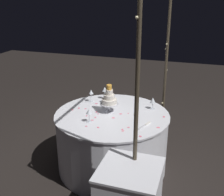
% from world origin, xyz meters
% --- Properties ---
extents(ground_plane, '(12.00, 12.00, 0.00)m').
position_xyz_m(ground_plane, '(0.00, 0.00, 0.00)').
color(ground_plane, black).
extents(decorative_arch, '(1.77, 0.06, 2.21)m').
position_xyz_m(decorative_arch, '(-0.00, 0.49, 1.40)').
color(decorative_arch, '#473D2D').
rests_on(decorative_arch, ground).
extents(main_table, '(1.36, 1.36, 0.72)m').
position_xyz_m(main_table, '(0.00, 0.00, 0.36)').
color(main_table, white).
rests_on(main_table, ground).
extents(tiered_cake, '(0.22, 0.22, 0.34)m').
position_xyz_m(tiered_cake, '(-0.06, -0.05, 0.88)').
color(tiered_cake, silver).
rests_on(tiered_cake, main_table).
extents(wine_glass_0, '(0.06, 0.06, 0.17)m').
position_xyz_m(wine_glass_0, '(-0.29, -0.38, 0.85)').
color(wine_glass_0, silver).
rests_on(wine_glass_0, main_table).
extents(wine_glass_1, '(0.06, 0.06, 0.16)m').
position_xyz_m(wine_glass_1, '(-0.31, -0.19, 0.84)').
color(wine_glass_1, silver).
rests_on(wine_glass_1, main_table).
extents(wine_glass_2, '(0.06, 0.06, 0.15)m').
position_xyz_m(wine_glass_2, '(-0.30, 0.43, 0.83)').
color(wine_glass_2, silver).
rests_on(wine_glass_2, main_table).
extents(wine_glass_3, '(0.07, 0.07, 0.15)m').
position_xyz_m(wine_glass_3, '(0.29, -0.17, 0.84)').
color(wine_glass_3, silver).
rests_on(wine_glass_3, main_table).
extents(wine_glass_4, '(0.07, 0.07, 0.17)m').
position_xyz_m(wine_glass_4, '(-0.45, -0.25, 0.85)').
color(wine_glass_4, silver).
rests_on(wine_glass_4, main_table).
extents(cake_knife, '(0.28, 0.13, 0.01)m').
position_xyz_m(cake_knife, '(0.21, 0.42, 0.73)').
color(cake_knife, silver).
rests_on(cake_knife, main_table).
extents(rose_petal_0, '(0.03, 0.03, 0.00)m').
position_xyz_m(rose_petal_0, '(0.00, -0.19, 0.72)').
color(rose_petal_0, '#EA6B84').
rests_on(rose_petal_0, main_table).
extents(rose_petal_1, '(0.04, 0.03, 0.00)m').
position_xyz_m(rose_petal_1, '(0.01, -0.19, 0.72)').
color(rose_petal_1, '#EA6B84').
rests_on(rose_petal_1, main_table).
extents(rose_petal_2, '(0.04, 0.03, 0.00)m').
position_xyz_m(rose_petal_2, '(-0.11, 0.60, 0.72)').
color(rose_petal_2, '#EA6B84').
rests_on(rose_petal_2, main_table).
extents(rose_petal_3, '(0.02, 0.03, 0.00)m').
position_xyz_m(rose_petal_3, '(0.40, -0.16, 0.72)').
color(rose_petal_3, '#EA6B84').
rests_on(rose_petal_3, main_table).
extents(rose_petal_4, '(0.03, 0.03, 0.00)m').
position_xyz_m(rose_petal_4, '(0.05, -0.16, 0.72)').
color(rose_petal_4, '#EA6B84').
rests_on(rose_petal_4, main_table).
extents(rose_petal_5, '(0.03, 0.02, 0.00)m').
position_xyz_m(rose_petal_5, '(-0.07, 0.18, 0.72)').
color(rose_petal_5, '#EA6B84').
rests_on(rose_petal_5, main_table).
extents(rose_petal_6, '(0.04, 0.05, 0.00)m').
position_xyz_m(rose_petal_6, '(0.19, 0.58, 0.72)').
color(rose_petal_6, '#EA6B84').
rests_on(rose_petal_6, main_table).
extents(rose_petal_7, '(0.05, 0.05, 0.00)m').
position_xyz_m(rose_petal_7, '(-0.24, -0.29, 0.72)').
color(rose_petal_7, '#EA6B84').
rests_on(rose_petal_7, main_table).
extents(rose_petal_8, '(0.04, 0.03, 0.00)m').
position_xyz_m(rose_petal_8, '(0.16, -0.15, 0.72)').
color(rose_petal_8, '#EA6B84').
rests_on(rose_petal_8, main_table).
extents(rose_petal_9, '(0.04, 0.04, 0.00)m').
position_xyz_m(rose_petal_9, '(0.44, 0.44, 0.72)').
color(rose_petal_9, '#EA6B84').
rests_on(rose_petal_9, main_table).
extents(rose_petal_10, '(0.03, 0.03, 0.00)m').
position_xyz_m(rose_petal_10, '(0.28, 0.28, 0.72)').
color(rose_petal_10, '#EA6B84').
rests_on(rose_petal_10, main_table).
extents(rose_petal_11, '(0.04, 0.04, 0.00)m').
position_xyz_m(rose_petal_11, '(0.38, 0.24, 0.72)').
color(rose_petal_11, '#EA6B84').
rests_on(rose_petal_11, main_table).
extents(rose_petal_12, '(0.04, 0.04, 0.00)m').
position_xyz_m(rose_petal_12, '(-0.03, 0.10, 0.72)').
color(rose_petal_12, '#EA6B84').
rests_on(rose_petal_12, main_table).
extents(rose_petal_13, '(0.03, 0.04, 0.00)m').
position_xyz_m(rose_petal_13, '(0.10, 0.05, 0.72)').
color(rose_petal_13, '#EA6B84').
rests_on(rose_petal_13, main_table).
extents(rose_petal_14, '(0.04, 0.04, 0.00)m').
position_xyz_m(rose_petal_14, '(0.38, -0.03, 0.72)').
color(rose_petal_14, '#EA6B84').
rests_on(rose_petal_14, main_table).
extents(rose_petal_15, '(0.05, 0.04, 0.00)m').
position_xyz_m(rose_petal_15, '(-0.04, -0.44, 0.72)').
color(rose_petal_15, '#EA6B84').
rests_on(rose_petal_15, main_table).
extents(rose_petal_16, '(0.03, 0.04, 0.00)m').
position_xyz_m(rose_petal_16, '(0.24, -0.16, 0.72)').
color(rose_petal_16, '#EA6B84').
rests_on(rose_petal_16, main_table).
extents(rose_petal_17, '(0.04, 0.04, 0.00)m').
position_xyz_m(rose_petal_17, '(-0.04, -0.36, 0.72)').
color(rose_petal_17, '#EA6B84').
rests_on(rose_petal_17, main_table).
extents(rose_petal_18, '(0.03, 0.03, 0.00)m').
position_xyz_m(rose_petal_18, '(0.15, -0.26, 0.72)').
color(rose_petal_18, '#EA6B84').
rests_on(rose_petal_18, main_table).
extents(rose_petal_19, '(0.04, 0.04, 0.00)m').
position_xyz_m(rose_petal_19, '(0.04, -0.50, 0.72)').
color(rose_petal_19, '#EA6B84').
rests_on(rose_petal_19, main_table).
extents(rose_petal_20, '(0.03, 0.03, 0.00)m').
position_xyz_m(rose_petal_20, '(0.35, 0.23, 0.72)').
color(rose_petal_20, '#EA6B84').
rests_on(rose_petal_20, main_table).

